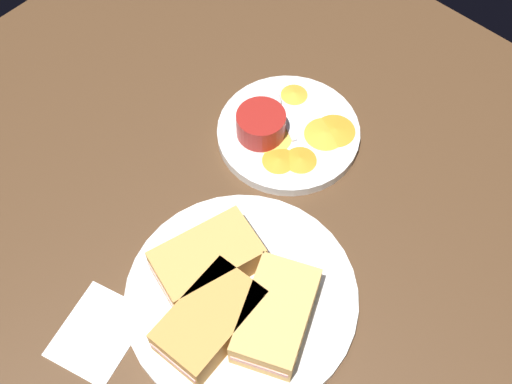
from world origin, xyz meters
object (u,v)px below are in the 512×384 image
object	(u,v)px
sandwich_half_near	(207,260)
sandwich_half_far	(210,320)
spoon_by_dark_ramekin	(254,299)
ramekin_light_gravy	(261,124)
spoon_by_gravy_ramekin	(277,105)
plate_sandwich_main	(241,297)
ramekin_dark_sauce	(277,328)
sandwich_half_extra	(276,316)
plate_chips_companion	(288,133)

from	to	relation	value
sandwich_half_near	sandwich_half_far	bearing A→B (deg)	-133.13
spoon_by_dark_ramekin	sandwich_half_near	bearing A→B (deg)	95.71
ramekin_light_gravy	spoon_by_gravy_ramekin	distance (cm)	5.71
plate_sandwich_main	spoon_by_dark_ramekin	size ratio (longest dim) A/B	2.99
ramekin_dark_sauce	spoon_by_gravy_ramekin	world-z (taller)	ramekin_dark_sauce
plate_sandwich_main	sandwich_half_extra	distance (cm)	6.46
ramekin_dark_sauce	ramekin_light_gravy	distance (cm)	30.56
sandwich_half_extra	ramekin_dark_sauce	bearing A→B (deg)	-135.65
spoon_by_dark_ramekin	spoon_by_gravy_ramekin	xyz separation A→B (cm)	(25.17, 18.42, 0.00)
sandwich_half_far	spoon_by_gravy_ramekin	world-z (taller)	sandwich_half_far
sandwich_half_far	spoon_by_dark_ramekin	size ratio (longest dim) A/B	1.39
plate_chips_companion	ramekin_light_gravy	world-z (taller)	ramekin_light_gravy
ramekin_dark_sauce	plate_chips_companion	world-z (taller)	ramekin_dark_sauce
plate_sandwich_main	sandwich_half_near	world-z (taller)	sandwich_half_near
sandwich_half_extra	ramekin_dark_sauce	size ratio (longest dim) A/B	2.42
sandwich_half_far	plate_chips_companion	bearing A→B (deg)	23.71
plate_sandwich_main	ramekin_light_gravy	distance (cm)	25.74
sandwich_half_near	ramekin_light_gravy	size ratio (longest dim) A/B	2.05
sandwich_half_far	plate_chips_companion	size ratio (longest dim) A/B	0.65
plate_sandwich_main	ramekin_dark_sauce	size ratio (longest dim) A/B	4.78
sandwich_half_extra	plate_chips_companion	bearing A→B (deg)	37.92
plate_chips_companion	spoon_by_gravy_ramekin	world-z (taller)	spoon_by_gravy_ramekin
plate_chips_companion	ramekin_light_gravy	bearing A→B (deg)	140.19
plate_sandwich_main	ramekin_light_gravy	bearing A→B (deg)	36.76
sandwich_half_near	ramekin_dark_sauce	world-z (taller)	sandwich_half_near
spoon_by_dark_ramekin	plate_chips_companion	bearing A→B (deg)	31.75
plate_sandwich_main	ramekin_dark_sauce	bearing A→B (deg)	-97.13
sandwich_half_far	spoon_by_gravy_ramekin	size ratio (longest dim) A/B	1.45
spoon_by_gravy_ramekin	sandwich_half_extra	bearing A→B (deg)	-138.74
spoon_by_dark_ramekin	ramekin_dark_sauce	bearing A→B (deg)	-105.38
plate_sandwich_main	sandwich_half_near	size ratio (longest dim) A/B	2.01
spoon_by_dark_ramekin	sandwich_half_extra	bearing A→B (deg)	-95.14
plate_sandwich_main	plate_chips_companion	distance (cm)	26.83
sandwich_half_far	plate_sandwich_main	bearing A→B (deg)	1.87
spoon_by_dark_ramekin	spoon_by_gravy_ramekin	bearing A→B (deg)	36.19
sandwich_half_near	ramekin_dark_sauce	xyz separation A→B (cm)	(-0.64, -12.21, -0.34)
ramekin_light_gravy	ramekin_dark_sauce	bearing A→B (deg)	-134.22
sandwich_half_near	plate_chips_companion	xyz separation A→B (cm)	(23.83, 7.06, -3.20)
sandwich_half_far	spoon_by_dark_ramekin	world-z (taller)	sandwich_half_far
spoon_by_dark_ramekin	plate_chips_companion	size ratio (longest dim) A/B	0.47
sandwich_half_far	plate_chips_companion	world-z (taller)	sandwich_half_far
ramekin_dark_sauce	ramekin_light_gravy	size ratio (longest dim) A/B	0.86
sandwich_half_near	plate_chips_companion	world-z (taller)	sandwich_half_near
plate_sandwich_main	spoon_by_dark_ramekin	world-z (taller)	spoon_by_dark_ramekin
plate_sandwich_main	sandwich_half_far	world-z (taller)	sandwich_half_far
ramekin_dark_sauce	spoon_by_gravy_ramekin	xyz separation A→B (cm)	(26.54, 23.38, -1.70)
ramekin_light_gravy	spoon_by_gravy_ramekin	bearing A→B (deg)	15.81
plate_sandwich_main	sandwich_half_far	bearing A→B (deg)	-178.13
sandwich_half_near	plate_chips_companion	size ratio (longest dim) A/B	0.70
plate_sandwich_main	sandwich_half_far	size ratio (longest dim) A/B	2.16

